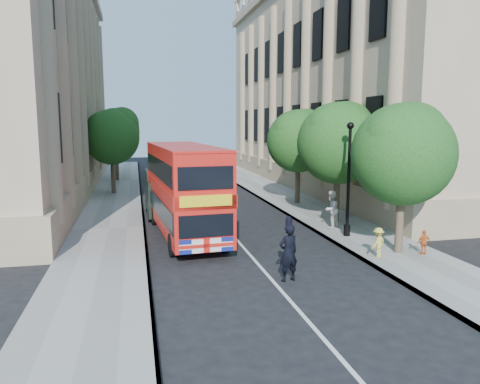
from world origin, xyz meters
TOP-DOWN VIEW (x-y plane):
  - ground at (0.00, 0.00)m, footprint 120.00×120.00m
  - pavement_right at (5.75, 10.00)m, footprint 3.50×80.00m
  - pavement_left at (-5.75, 10.00)m, footprint 3.50×80.00m
  - building_right at (13.80, 24.00)m, footprint 12.00×38.00m
  - tree_right_near at (5.84, 3.03)m, footprint 4.00×4.00m
  - tree_right_mid at (5.84, 9.03)m, footprint 4.20×4.20m
  - tree_right_far at (5.84, 15.03)m, footprint 4.00×4.00m
  - tree_left_far at (-5.96, 22.03)m, footprint 4.00×4.00m
  - tree_left_back at (-5.96, 30.03)m, footprint 4.20×4.20m
  - lamp_post at (5.00, 6.00)m, footprint 0.32×0.32m
  - double_decker_bus at (-2.21, 7.95)m, footprint 3.03×9.13m
  - box_van at (-2.90, 13.09)m, footprint 1.90×4.48m
  - police_constable at (0.50, 1.00)m, footprint 0.81×0.64m
  - woman_pedestrian at (4.94, 7.68)m, footprint 1.14×1.10m
  - child_a at (6.58, 2.46)m, footprint 0.58×0.26m
  - child_b at (4.62, 2.49)m, footprint 0.87×0.75m

SIDE VIEW (x-z plane):
  - ground at x=0.00m, z-range 0.00..0.00m
  - pavement_right at x=5.75m, z-range 0.00..0.12m
  - pavement_left at x=-5.75m, z-range 0.00..0.12m
  - child_a at x=6.58m, z-range 0.12..1.09m
  - child_b at x=4.62m, z-range 0.12..1.29m
  - police_constable at x=0.50m, z-range 0.00..1.94m
  - woman_pedestrian at x=4.94m, z-range 0.12..1.97m
  - box_van at x=-2.90m, z-range -0.03..2.51m
  - double_decker_bus at x=-2.21m, z-range 0.22..4.36m
  - lamp_post at x=5.00m, z-range -0.07..5.09m
  - tree_right_near at x=5.84m, z-range 1.21..7.29m
  - tree_right_far at x=5.84m, z-range 1.24..7.39m
  - tree_left_far at x=-5.96m, z-range 1.30..7.59m
  - tree_right_mid at x=5.84m, z-range 1.26..7.63m
  - tree_left_back at x=-5.96m, z-range 1.38..8.03m
  - building_right at x=13.80m, z-range 0.00..18.00m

